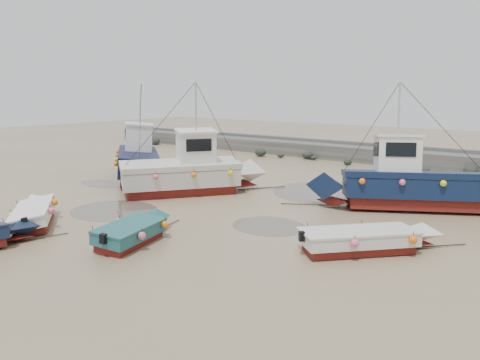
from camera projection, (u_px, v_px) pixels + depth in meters
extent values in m
plane|color=#998361|center=(178.00, 221.00, 21.11)|extent=(120.00, 120.00, 0.00)
cube|color=slate|center=(371.00, 155.00, 38.05)|extent=(60.00, 2.20, 1.20)
cube|color=slate|center=(377.00, 145.00, 38.85)|extent=(60.00, 0.60, 0.25)
ellipsoid|color=black|center=(424.00, 170.00, 32.72)|extent=(0.84, 0.86, 0.51)
ellipsoid|color=black|center=(471.00, 171.00, 32.28)|extent=(0.98, 1.07, 0.72)
ellipsoid|color=black|center=(307.00, 155.00, 39.96)|extent=(0.99, 0.80, 0.58)
ellipsoid|color=black|center=(154.00, 143.00, 50.48)|extent=(0.65, 0.64, 0.43)
ellipsoid|color=black|center=(314.00, 158.00, 39.38)|extent=(0.61, 0.53, 0.32)
ellipsoid|color=black|center=(260.00, 152.00, 41.56)|extent=(1.09, 0.88, 0.72)
ellipsoid|color=black|center=(281.00, 155.00, 40.67)|extent=(0.65, 0.60, 0.37)
ellipsoid|color=black|center=(348.00, 162.00, 36.81)|extent=(0.64, 0.62, 0.48)
ellipsoid|color=black|center=(156.00, 141.00, 50.50)|extent=(1.10, 0.87, 0.86)
ellipsoid|color=black|center=(471.00, 173.00, 32.17)|extent=(0.55, 0.45, 0.29)
cylinder|color=#585046|center=(114.00, 210.00, 22.92)|extent=(4.38, 4.38, 0.01)
cylinder|color=#585046|center=(269.00, 226.00, 20.31)|extent=(3.35, 3.35, 0.01)
cylinder|color=#585046|center=(103.00, 184.00, 29.50)|extent=(3.56, 3.56, 0.01)
cylinder|color=#585046|center=(330.00, 193.00, 26.90)|extent=(6.66, 6.66, 0.01)
cube|color=maroon|center=(36.00, 221.00, 20.45)|extent=(3.74, 3.17, 0.30)
cube|color=white|center=(35.00, 213.00, 20.38)|extent=(4.08, 3.51, 0.45)
pyramid|color=white|center=(41.00, 192.00, 22.50)|extent=(1.43, 1.61, 0.90)
cube|color=brown|center=(35.00, 210.00, 20.35)|extent=(3.40, 2.90, 0.10)
cube|color=white|center=(35.00, 208.00, 20.33)|extent=(4.19, 3.61, 0.07)
cube|color=black|center=(28.00, 222.00, 18.39)|extent=(0.27, 0.28, 0.35)
cylinder|color=black|center=(45.00, 207.00, 23.57)|extent=(1.65, 1.20, 0.04)
sphere|color=orange|center=(7.00, 222.00, 18.63)|extent=(0.30, 0.30, 0.30)
sphere|color=orange|center=(54.00, 214.00, 19.85)|extent=(0.30, 0.30, 0.30)
sphere|color=orange|center=(14.00, 212.00, 20.12)|extent=(0.30, 0.30, 0.30)
sphere|color=orange|center=(58.00, 205.00, 21.34)|extent=(0.30, 0.30, 0.30)
sphere|color=orange|center=(20.00, 204.00, 21.61)|extent=(0.30, 0.30, 0.30)
pyramid|color=black|center=(16.00, 218.00, 17.88)|extent=(1.68, 1.13, 0.90)
cylinder|color=black|center=(42.00, 238.00, 18.56)|extent=(0.62, 1.93, 0.04)
cube|color=maroon|center=(130.00, 241.00, 17.79)|extent=(1.80, 2.96, 0.30)
cube|color=#1C545A|center=(129.00, 232.00, 17.72)|extent=(2.05, 3.20, 0.45)
pyramid|color=#1C545A|center=(156.00, 209.00, 19.29)|extent=(1.49, 1.03, 0.90)
cube|color=brown|center=(129.00, 227.00, 17.69)|extent=(1.67, 2.68, 0.10)
cube|color=#1C545A|center=(129.00, 225.00, 17.67)|extent=(2.12, 3.28, 0.07)
cube|color=black|center=(102.00, 239.00, 16.29)|extent=(0.26, 0.23, 0.35)
cylinder|color=black|center=(167.00, 226.00, 20.20)|extent=(0.54, 1.95, 0.04)
sphere|color=orange|center=(91.00, 235.00, 16.95)|extent=(0.30, 0.30, 0.30)
sphere|color=orange|center=(141.00, 234.00, 17.04)|extent=(0.30, 0.30, 0.30)
sphere|color=orange|center=(119.00, 224.00, 18.37)|extent=(0.30, 0.30, 0.30)
sphere|color=orange|center=(164.00, 223.00, 18.45)|extent=(0.30, 0.30, 0.30)
cube|color=maroon|center=(358.00, 248.00, 16.99)|extent=(3.56, 3.74, 0.30)
cube|color=silver|center=(358.00, 238.00, 16.92)|extent=(3.93, 4.10, 0.45)
pyramid|color=silver|center=(420.00, 223.00, 17.24)|extent=(1.66, 1.60, 0.90)
cube|color=brown|center=(359.00, 234.00, 16.89)|extent=(3.25, 3.41, 0.10)
cube|color=silver|center=(359.00, 232.00, 16.87)|extent=(4.04, 4.21, 0.07)
cube|color=black|center=(302.00, 237.00, 16.52)|extent=(0.28, 0.28, 0.35)
cylinder|color=black|center=(442.00, 246.00, 17.59)|extent=(1.37, 1.51, 0.04)
sphere|color=orange|center=(307.00, 231.00, 17.51)|extent=(0.30, 0.30, 0.30)
sphere|color=orange|center=(355.00, 245.00, 15.92)|extent=(0.30, 0.30, 0.30)
sphere|color=orange|center=(362.00, 228.00, 17.88)|extent=(0.30, 0.30, 0.30)
sphere|color=orange|center=(413.00, 241.00, 16.29)|extent=(0.30, 0.30, 0.30)
cube|color=maroon|center=(137.00, 176.00, 30.72)|extent=(6.27, 5.62, 0.55)
cube|color=black|center=(136.00, 164.00, 30.58)|extent=(6.86, 6.19, 0.95)
pyramid|color=black|center=(135.00, 147.00, 34.25)|extent=(2.63, 2.78, 1.40)
cube|color=brown|center=(136.00, 157.00, 30.48)|extent=(6.68, 6.02, 0.08)
cube|color=black|center=(136.00, 154.00, 30.46)|extent=(7.01, 6.33, 0.30)
cube|color=white|center=(135.00, 138.00, 31.17)|extent=(2.62, 2.58, 1.70)
cube|color=white|center=(135.00, 125.00, 31.00)|extent=(2.83, 2.78, 0.12)
cube|color=black|center=(135.00, 133.00, 32.09)|extent=(0.94, 1.15, 0.68)
cylinder|color=#B7B7B2|center=(134.00, 104.00, 30.74)|extent=(0.10, 0.10, 2.60)
cylinder|color=black|center=(136.00, 167.00, 35.64)|extent=(2.37, 1.92, 0.05)
sphere|color=#E2607D|center=(114.00, 166.00, 27.61)|extent=(0.30, 0.30, 0.30)
sphere|color=#E2607D|center=(158.00, 162.00, 29.07)|extent=(0.30, 0.30, 0.30)
sphere|color=#E2607D|center=(115.00, 162.00, 29.34)|extent=(0.30, 0.30, 0.30)
sphere|color=#E2607D|center=(157.00, 158.00, 30.81)|extent=(0.30, 0.30, 0.30)
sphere|color=#E2607D|center=(115.00, 158.00, 31.08)|extent=(0.30, 0.30, 0.30)
sphere|color=#E2607D|center=(155.00, 155.00, 32.55)|extent=(0.30, 0.30, 0.30)
sphere|color=#E2607D|center=(116.00, 154.00, 32.82)|extent=(0.30, 0.30, 0.30)
cube|color=maroon|center=(181.00, 189.00, 26.46)|extent=(4.99, 5.99, 0.55)
cube|color=beige|center=(180.00, 176.00, 26.32)|extent=(5.51, 6.54, 0.95)
pyramid|color=beige|center=(244.00, 161.00, 27.27)|extent=(2.62, 2.43, 1.40)
cube|color=brown|center=(180.00, 167.00, 26.22)|extent=(5.35, 6.37, 0.08)
cube|color=beige|center=(180.00, 165.00, 26.20)|extent=(5.63, 6.69, 0.30)
cube|color=white|center=(195.00, 147.00, 26.27)|extent=(2.41, 2.52, 1.70)
cube|color=white|center=(195.00, 131.00, 26.09)|extent=(2.61, 2.73, 0.12)
cube|color=black|center=(213.00, 142.00, 26.51)|extent=(1.10, 0.80, 0.68)
cylinder|color=#B7B7B2|center=(195.00, 106.00, 25.84)|extent=(0.10, 0.10, 2.60)
cylinder|color=black|center=(262.00, 188.00, 27.91)|extent=(1.77, 2.48, 0.05)
sphere|color=#E2607D|center=(132.00, 169.00, 26.66)|extent=(0.30, 0.30, 0.30)
sphere|color=#E2607D|center=(155.00, 175.00, 24.66)|extent=(0.30, 0.30, 0.30)
sphere|color=#E2607D|center=(168.00, 167.00, 27.25)|extent=(0.30, 0.30, 0.30)
sphere|color=#E2607D|center=(194.00, 173.00, 25.25)|extent=(0.30, 0.30, 0.30)
sphere|color=#E2607D|center=(202.00, 166.00, 27.84)|extent=(0.30, 0.30, 0.30)
sphere|color=#E2607D|center=(230.00, 171.00, 25.84)|extent=(0.30, 0.30, 0.30)
cube|color=maroon|center=(415.00, 204.00, 23.13)|extent=(6.64, 5.06, 0.55)
cube|color=#0C1A37|center=(416.00, 189.00, 22.99)|extent=(7.24, 5.62, 0.95)
pyramid|color=#0C1A37|center=(334.00, 173.00, 23.39)|extent=(2.49, 2.88, 1.40)
cube|color=brown|center=(417.00, 179.00, 22.89)|extent=(7.05, 5.46, 0.08)
cube|color=#0C1A37|center=(417.00, 176.00, 22.86)|extent=(7.40, 5.74, 0.30)
cube|color=white|center=(398.00, 156.00, 22.81)|extent=(2.61, 2.52, 1.70)
cube|color=white|center=(400.00, 137.00, 22.63)|extent=(2.82, 2.72, 0.12)
cube|color=black|center=(377.00, 150.00, 22.90)|extent=(0.79, 1.32, 0.68)
cylinder|color=#B7B7B2|center=(401.00, 109.00, 22.38)|extent=(0.10, 0.10, 2.60)
cylinder|color=black|center=(310.00, 205.00, 23.87)|extent=(2.62, 1.54, 0.05)
sphere|color=#E2607D|center=(447.00, 178.00, 24.01)|extent=(0.30, 0.30, 0.30)
sphere|color=#E2607D|center=(444.00, 188.00, 21.46)|extent=(0.30, 0.30, 0.30)
sphere|color=#E2607D|center=(410.00, 177.00, 24.25)|extent=(0.30, 0.30, 0.30)
sphere|color=#E2607D|center=(403.00, 187.00, 21.71)|extent=(0.30, 0.30, 0.30)
sphere|color=#E2607D|center=(374.00, 176.00, 24.50)|extent=(0.30, 0.30, 0.30)
sphere|color=#E2607D|center=(362.00, 186.00, 21.96)|extent=(0.30, 0.30, 0.30)
imported|color=#19203C|center=(222.00, 185.00, 29.14)|extent=(0.69, 0.50, 1.77)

